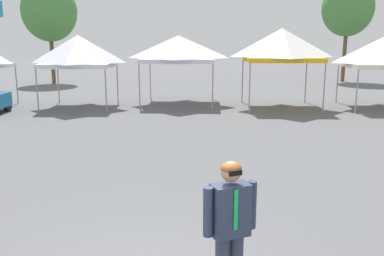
{
  "coord_description": "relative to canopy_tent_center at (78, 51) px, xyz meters",
  "views": [
    {
      "loc": [
        0.76,
        -4.22,
        3.06
      ],
      "look_at": [
        0.53,
        4.08,
        1.3
      ],
      "focal_mm": 38.63,
      "sensor_mm": 36.0,
      "label": 1
    }
  ],
  "objects": [
    {
      "name": "tree_behind_tents_center",
      "position": [
        16.4,
        12.79,
        2.82
      ],
      "size": [
        3.75,
        3.75,
        7.48
      ],
      "color": "brown",
      "rests_on": "ground"
    },
    {
      "name": "canopy_tent_center",
      "position": [
        0.0,
        0.0,
        0.0
      ],
      "size": [
        3.23,
        3.23,
        3.32
      ],
      "color": "#9E9EA3",
      "rests_on": "ground"
    },
    {
      "name": "canopy_tent_behind_right",
      "position": [
        4.55,
        1.22,
        0.08
      ],
      "size": [
        3.59,
        3.59,
        3.31
      ],
      "color": "#9E9EA3",
      "rests_on": "ground"
    },
    {
      "name": "tree_behind_tents_left",
      "position": [
        -5.22,
        10.97,
        2.5
      ],
      "size": [
        3.85,
        3.85,
        7.23
      ],
      "color": "brown",
      "rests_on": "ground"
    },
    {
      "name": "person_foreground",
      "position": [
        6.06,
        -14.82,
        -1.56
      ],
      "size": [
        0.61,
        0.39,
        1.78
      ],
      "color": "#33384C",
      "rests_on": "ground"
    },
    {
      "name": "canopy_tent_left_of_center",
      "position": [
        9.3,
        0.06,
        0.28
      ],
      "size": [
        3.33,
        3.33,
        3.61
      ],
      "color": "#9E9EA3",
      "rests_on": "ground"
    },
    {
      "name": "traffic_cone_lot_center",
      "position": [
        6.13,
        -12.59,
        -2.35
      ],
      "size": [
        0.32,
        0.32,
        0.47
      ],
      "primitive_type": "cone",
      "color": "orange",
      "rests_on": "ground"
    }
  ]
}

